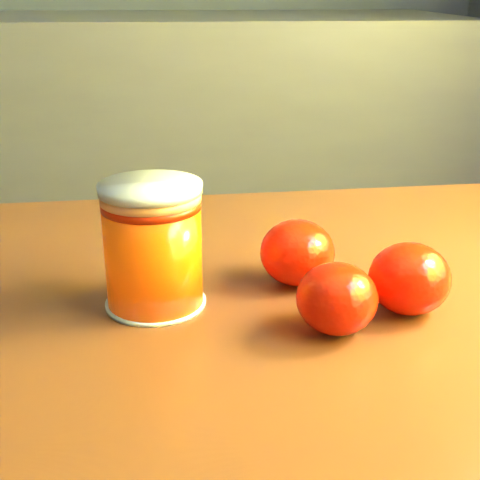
{
  "coord_description": "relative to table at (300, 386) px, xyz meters",
  "views": [
    {
      "loc": [
        0.92,
        -0.25,
        0.97
      ],
      "look_at": [
        0.96,
        0.3,
        0.76
      ],
      "focal_mm": 50.0,
      "sensor_mm": 36.0,
      "label": 1
    }
  ],
  "objects": [
    {
      "name": "table",
      "position": [
        0.0,
        0.0,
        0.0
      ],
      "size": [
        0.98,
        0.71,
        0.71
      ],
      "rotation": [
        0.0,
        0.0,
        0.06
      ],
      "color": "brown",
      "rests_on": "ground"
    },
    {
      "name": "juice_glass",
      "position": [
        -0.13,
        0.0,
        0.15
      ],
      "size": [
        0.09,
        0.09,
        0.11
      ],
      "rotation": [
        0.0,
        0.0,
        0.29
      ],
      "color": "#F84A04",
      "rests_on": "table"
    },
    {
      "name": "orange_front",
      "position": [
        -0.0,
        0.04,
        0.12
      ],
      "size": [
        0.09,
        0.09,
        0.06
      ],
      "primitive_type": "ellipsoid",
      "rotation": [
        0.0,
        0.0,
        0.25
      ],
      "color": "red",
      "rests_on": "table"
    },
    {
      "name": "orange_back",
      "position": [
        0.02,
        -0.06,
        0.12
      ],
      "size": [
        0.09,
        0.09,
        0.06
      ],
      "primitive_type": "ellipsoid",
      "rotation": [
        0.0,
        0.0,
        0.36
      ],
      "color": "red",
      "rests_on": "table"
    },
    {
      "name": "orange_extra",
      "position": [
        0.09,
        -0.03,
        0.12
      ],
      "size": [
        0.09,
        0.09,
        0.06
      ],
      "primitive_type": "ellipsoid",
      "rotation": [
        0.0,
        0.0,
        -0.41
      ],
      "color": "red",
      "rests_on": "table"
    }
  ]
}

